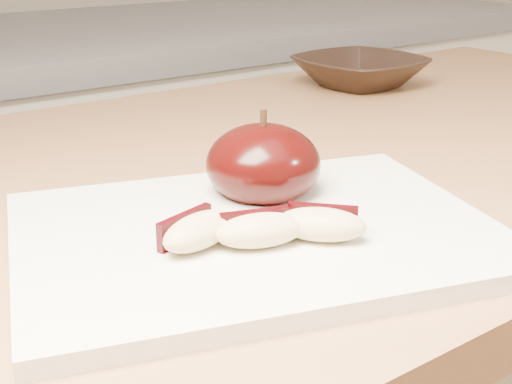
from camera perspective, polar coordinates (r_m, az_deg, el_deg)
cutting_board at (r=0.50m, az=-0.00°, el=-3.38°), size 0.39×0.33×0.01m
apple_half at (r=0.55m, az=0.59°, el=2.24°), size 0.11×0.11×0.08m
apple_wedge_a at (r=0.46m, az=-4.71°, el=-3.09°), size 0.07×0.04×0.02m
apple_wedge_b at (r=0.46m, az=0.27°, el=-3.03°), size 0.07×0.05×0.02m
apple_wedge_c at (r=0.48m, az=5.22°, el=-2.54°), size 0.06×0.06×0.02m
bowl at (r=1.01m, az=8.28°, el=9.53°), size 0.17×0.17×0.04m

